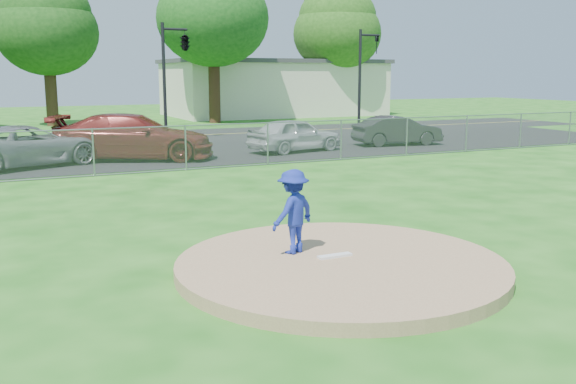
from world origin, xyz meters
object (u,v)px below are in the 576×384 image
tree_far_right (337,22)px  parked_car_gray (27,146)px  parked_car_pearl (295,135)px  tree_right (213,4)px  tree_center (46,19)px  traffic_signal_center (183,44)px  pitcher (293,211)px  traffic_signal_right (363,71)px  parked_car_darkred (134,137)px  parked_car_charcoal (397,130)px  commercial_building (273,87)px

tree_far_right → parked_car_gray: tree_far_right is taller
tree_far_right → parked_car_pearl: 24.75m
tree_right → parked_car_pearl: (-2.37, -16.84, -6.94)m
tree_center → traffic_signal_center: size_ratio=1.76×
tree_far_right → parked_car_pearl: (-13.37, -19.84, -6.35)m
parked_car_gray → traffic_signal_center: bearing=-71.4°
pitcher → parked_car_gray: size_ratio=0.28×
traffic_signal_right → pitcher: size_ratio=3.91×
tree_center → parked_car_darkred: (1.03, -18.51, -5.60)m
tree_right → parked_car_charcoal: tree_right is taller
parked_car_gray → parked_car_pearl: size_ratio=1.26×
traffic_signal_center → parked_car_gray: (-7.69, -6.74, -3.88)m
parked_car_pearl → parked_car_darkred: bearing=75.2°
tree_right → pitcher: size_ratio=8.13×
tree_center → parked_car_darkred: bearing=-86.8°
tree_far_right → pitcher: 40.39m
tree_center → parked_car_pearl: 21.12m
tree_center → tree_far_right: (21.00, 1.00, 0.59)m
commercial_building → parked_car_gray: (-19.72, -22.74, -1.43)m
tree_center → tree_right: bearing=-11.3°
pitcher → parked_car_gray: bearing=-100.9°
traffic_signal_right → parked_car_darkred: bearing=-155.4°
parked_car_darkred → parked_car_pearl: (6.60, -0.33, -0.16)m
tree_center → traffic_signal_center: tree_center is taller
traffic_signal_center → parked_car_pearl: bearing=-68.8°
tree_far_right → traffic_signal_center: (-16.03, -13.00, -2.45)m
commercial_building → traffic_signal_center: size_ratio=2.93×
tree_right → parked_car_pearl: 18.37m
commercial_building → tree_far_right: bearing=-36.9°
pitcher → parked_car_pearl: 16.09m
tree_right → pitcher: bearing=-106.9°
commercial_building → parked_car_darkred: 27.63m
commercial_building → pitcher: size_ratio=11.46×
parked_car_pearl → parked_car_gray: bearing=77.5°
tree_far_right → parked_car_charcoal: 22.12m
tree_center → parked_car_pearl: (7.63, -18.84, -5.76)m
traffic_signal_center → parked_car_charcoal: traffic_signal_center is taller
parked_car_darkred → parked_car_gray: bearing=116.1°
tree_right → traffic_signal_right: (5.24, -10.00, -4.29)m
traffic_signal_center → parked_car_charcoal: 11.08m
pitcher → traffic_signal_right: bearing=-148.1°
commercial_building → parked_car_charcoal: size_ratio=4.10×
parked_car_darkred → parked_car_pearl: 6.61m
parked_car_gray → parked_car_darkred: (3.75, 0.23, 0.14)m
parked_car_charcoal → tree_center: bearing=43.4°
commercial_building → tree_far_right: tree_far_right is taller
pitcher → parked_car_charcoal: bearing=-153.7°
parked_car_gray → parked_car_pearl: (10.35, -0.10, -0.02)m
tree_right → parked_car_charcoal: bearing=-79.9°
tree_far_right → parked_car_pearl: bearing=-124.0°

